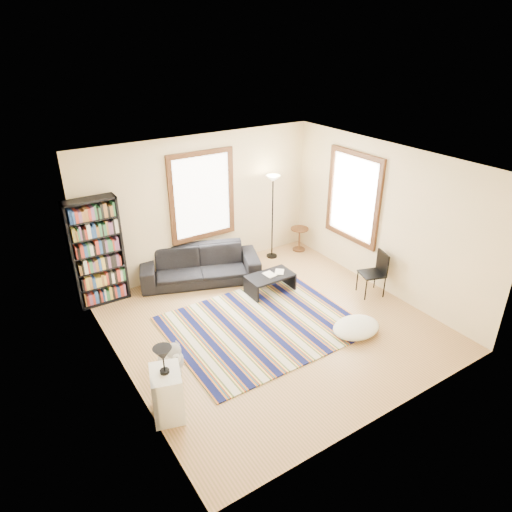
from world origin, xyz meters
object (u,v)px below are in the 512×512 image
sofa (200,265)px  bookshelf (97,252)px  floor_cushion (356,327)px  coffee_table (270,283)px  floor_lamp (272,218)px  side_table (299,239)px  folding_chair (372,274)px  white_cabinet (167,394)px  dog (170,353)px

sofa → bookshelf: bearing=-167.4°
sofa → floor_cushion: sofa is taller
coffee_table → floor_cushion: coffee_table is taller
floor_cushion → coffee_table: bearing=103.3°
bookshelf → floor_lamp: bearing=-2.7°
sofa → floor_lamp: (1.81, 0.10, 0.59)m
coffee_table → floor_lamp: bearing=54.0°
floor_cushion → floor_lamp: size_ratio=0.46×
sofa → side_table: sofa is taller
coffee_table → side_table: (1.61, 1.18, 0.09)m
folding_chair → white_cabinet: 4.52m
floor_lamp → sofa: bearing=-176.8°
bookshelf → floor_lamp: bookshelf is taller
coffee_table → floor_lamp: floor_lamp is taller
sofa → white_cabinet: bearing=-102.4°
folding_chair → sofa: bearing=155.8°
sofa → side_table: bearing=21.8°
coffee_table → folding_chair: (1.56, -1.10, 0.25)m
bookshelf → side_table: (4.39, -0.23, -0.73)m
coffee_table → floor_lamp: size_ratio=0.48×
sofa → floor_cushion: bearing=-44.8°
floor_cushion → floor_lamp: bearing=81.8°
coffee_table → side_table: side_table is taller
coffee_table → floor_cushion: 1.94m
folding_chair → coffee_table: bearing=162.6°
sofa → dog: sofa is taller
floor_cushion → dog: bearing=164.4°
sofa → floor_cushion: (1.37, -3.02, -0.23)m
sofa → folding_chair: size_ratio=2.71×
floor_lamp → dog: floor_lamp is taller
sofa → floor_lamp: bearing=24.0°
floor_cushion → side_table: 3.28m
floor_cushion → folding_chair: size_ratio=0.99×
floor_cushion → white_cabinet: size_ratio=1.22×
bookshelf → coffee_table: (2.78, -1.40, -0.82)m
white_cabinet → coffee_table: bearing=50.5°
coffee_table → side_table: 2.00m
floor_lamp → dog: size_ratio=3.19×
white_cabinet → dog: white_cabinet is taller
side_table → coffee_table: bearing=-143.9°
coffee_table → white_cabinet: (-2.89, -1.88, 0.17)m
floor_cushion → white_cabinet: (-3.34, 0.01, 0.24)m
coffee_table → dog: size_ratio=1.54×
side_table → dog: dog is taller
side_table → dog: 4.69m
coffee_table → floor_cushion: (0.45, -1.88, -0.07)m
white_cabinet → dog: (0.38, 0.81, -0.06)m
white_cabinet → folding_chair: bearing=27.4°
folding_chair → white_cabinet: (-4.45, -0.77, -0.08)m
bookshelf → folding_chair: size_ratio=2.33×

